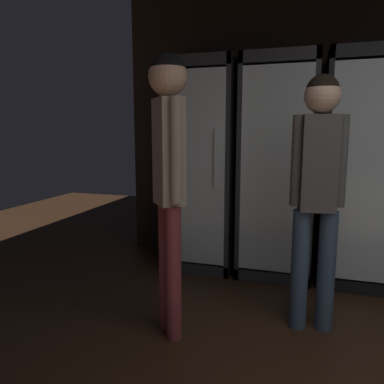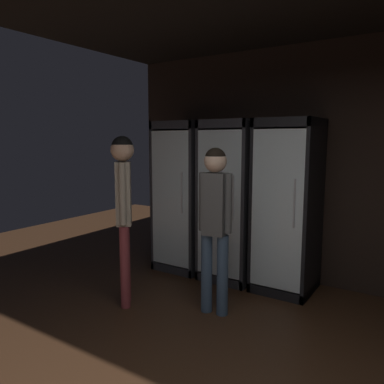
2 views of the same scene
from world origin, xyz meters
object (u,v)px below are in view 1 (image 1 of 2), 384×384
at_px(cooler_far_left, 205,168).
at_px(cooler_left, 278,170).
at_px(cooler_center, 361,173).
at_px(shopper_near, 318,179).
at_px(shopper_far, 169,157).

height_order(cooler_far_left, cooler_left, same).
distance_m(cooler_center, shopper_near, 1.09).
bearing_deg(cooler_center, shopper_near, -110.21).
bearing_deg(shopper_far, cooler_far_left, 96.16).
height_order(cooler_far_left, cooler_center, same).
relative_size(shopper_near, shopper_far, 0.94).
bearing_deg(cooler_far_left, cooler_center, 0.11).
bearing_deg(shopper_near, cooler_left, 107.44).
xyz_separation_m(cooler_left, shopper_far, (-0.55, -1.36, 0.19)).
height_order(cooler_center, shopper_far, cooler_center).
relative_size(cooler_far_left, shopper_near, 1.19).
xyz_separation_m(cooler_left, shopper_near, (0.32, -1.02, 0.05)).
bearing_deg(cooler_center, cooler_far_left, -179.89).
xyz_separation_m(cooler_far_left, shopper_far, (0.15, -1.35, 0.19)).
xyz_separation_m(shopper_near, shopper_far, (-0.87, -0.34, 0.14)).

